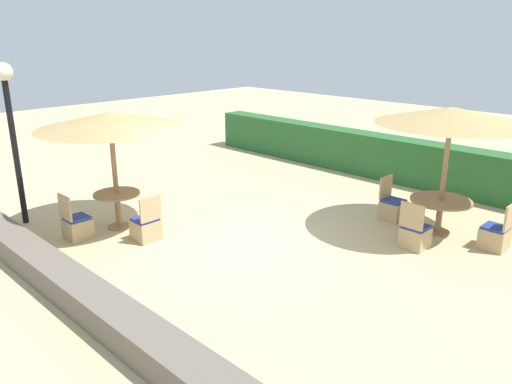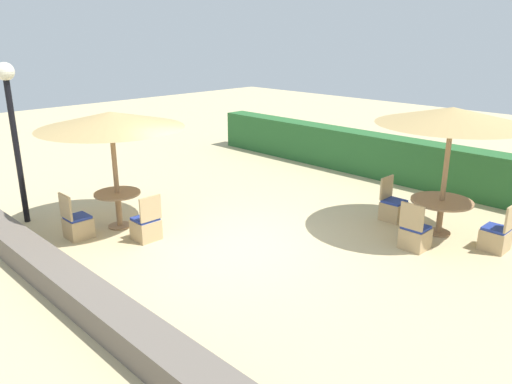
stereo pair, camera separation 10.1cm
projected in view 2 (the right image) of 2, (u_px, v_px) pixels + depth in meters
name	position (u px, v px, depth m)	size (l,w,h in m)	color
ground_plane	(234.00, 243.00, 9.60)	(40.00, 40.00, 0.00)	#C6B284
hedge_row	(398.00, 160.00, 13.44)	(13.00, 0.70, 1.17)	#28602D
stone_border	(76.00, 291.00, 7.41)	(10.00, 0.56, 0.43)	#6B6056
lamp_post	(11.00, 112.00, 9.97)	(0.36, 0.36, 3.32)	black
parasol_back_right	(452.00, 116.00, 9.35)	(2.84, 2.84, 2.54)	#93704C
round_table_back_right	(441.00, 206.00, 9.90)	(1.20, 1.20, 0.70)	#93704C
patio_chair_back_right_east	(496.00, 237.00, 9.22)	(0.46, 0.46, 0.93)	tan
patio_chair_back_right_west	(393.00, 208.00, 10.71)	(0.46, 0.46, 0.93)	tan
patio_chair_back_right_south	(415.00, 236.00, 9.28)	(0.46, 0.46, 0.93)	tan
parasol_front_left	(111.00, 120.00, 9.73)	(2.87, 2.87, 2.40)	#93704C
round_table_front_left	(118.00, 201.00, 10.25)	(0.93, 0.93, 0.75)	#93704C
patio_chair_front_left_south	(77.00, 225.00, 9.78)	(0.46, 0.46, 0.93)	tan
patio_chair_front_left_east	(146.00, 227.00, 9.70)	(0.46, 0.46, 0.93)	tan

